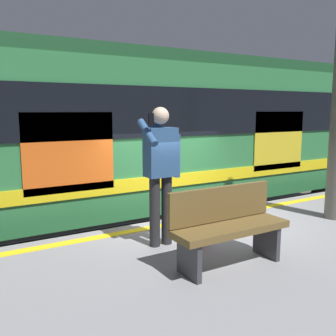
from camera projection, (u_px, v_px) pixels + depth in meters
The scene contains 9 objects.
ground_plane at pixel (185, 278), 6.54m from camera, with size 24.65×24.65×0.00m, color #4C4742.
platform at pixel (271, 295), 4.76m from camera, with size 16.02×3.97×1.13m, color gray.
safety_line at pixel (196, 220), 6.11m from camera, with size 15.70×0.16×0.01m, color yellow.
track_rail_near at pixel (145, 247), 7.80m from camera, with size 20.83×0.08×0.16m, color slate.
track_rail_far at pixel (118, 228), 9.01m from camera, with size 20.83×0.08×0.16m, color slate.
train_carriage at pixel (155, 129), 8.35m from camera, with size 13.46×2.94×3.87m.
passenger at pixel (160, 165), 4.83m from camera, with size 0.57×0.55×1.81m.
handbag at pixel (195, 231), 5.03m from camera, with size 0.33×0.30×0.37m.
bench at pixel (227, 224), 4.28m from camera, with size 1.42×0.44×0.90m.
Camera 1 is at (3.41, 5.14, 2.90)m, focal length 39.98 mm.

